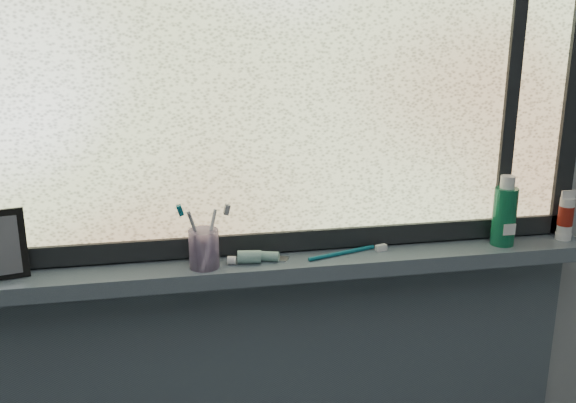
# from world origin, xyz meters

# --- Properties ---
(wall_back) EXTENTS (3.00, 0.01, 2.50)m
(wall_back) POSITION_xyz_m (0.00, 1.30, 1.25)
(wall_back) COLOR #9EA3A8
(wall_back) RESTS_ON ground
(windowsill) EXTENTS (1.62, 0.14, 0.04)m
(windowsill) POSITION_xyz_m (0.00, 1.23, 1.00)
(windowsill) COLOR #4D5A66
(windowsill) RESTS_ON wall_back
(window_pane) EXTENTS (1.50, 0.01, 1.00)m
(window_pane) POSITION_xyz_m (0.00, 1.28, 1.53)
(window_pane) COLOR silver
(window_pane) RESTS_ON wall_back
(frame_bottom) EXTENTS (1.60, 0.03, 0.05)m
(frame_bottom) POSITION_xyz_m (0.00, 1.28, 1.05)
(frame_bottom) COLOR black
(frame_bottom) RESTS_ON windowsill
(frame_mullion) EXTENTS (0.03, 0.03, 1.00)m
(frame_mullion) POSITION_xyz_m (0.60, 1.28, 1.53)
(frame_mullion) COLOR black
(frame_mullion) RESTS_ON wall_back
(toothpaste_tube) EXTENTS (0.18, 0.08, 0.03)m
(toothpaste_tube) POSITION_xyz_m (-0.07, 1.21, 1.04)
(toothpaste_tube) COLOR silver
(toothpaste_tube) RESTS_ON windowsill
(toothbrush_cup) EXTENTS (0.07, 0.07, 0.09)m
(toothbrush_cup) POSITION_xyz_m (-0.19, 1.21, 1.07)
(toothbrush_cup) COLOR #BC9ED2
(toothbrush_cup) RESTS_ON windowsill
(toothbrush_lying) EXTENTS (0.23, 0.09, 0.02)m
(toothbrush_lying) POSITION_xyz_m (0.15, 1.23, 1.03)
(toothbrush_lying) COLOR #0B586A
(toothbrush_lying) RESTS_ON windowsill
(mouthwash_bottle) EXTENTS (0.07, 0.07, 0.15)m
(mouthwash_bottle) POSITION_xyz_m (0.58, 1.22, 1.11)
(mouthwash_bottle) COLOR #1C9361
(mouthwash_bottle) RESTS_ON windowsill
(cream_tube) EXTENTS (0.04, 0.04, 0.10)m
(cream_tube) POSITION_xyz_m (0.77, 1.23, 1.09)
(cream_tube) COLOR silver
(cream_tube) RESTS_ON windowsill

